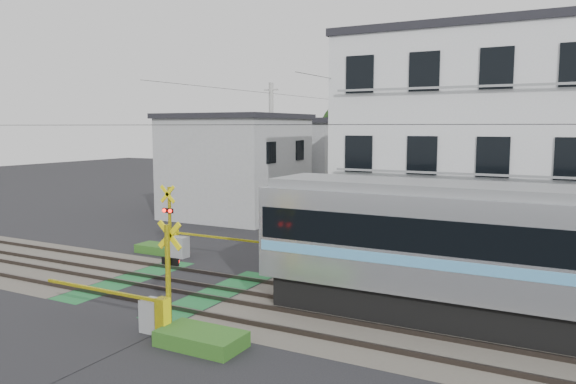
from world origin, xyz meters
The scene contains 11 objects.
ground centered at (0.00, 0.00, 0.00)m, with size 120.00×120.00×0.00m, color black.
track_bed centered at (0.00, 0.00, 0.04)m, with size 120.00×120.00×0.14m.
crossing_signal_near centered at (2.59, -3.65, 0.71)m, with size 4.74×0.65×3.09m.
crossing_signal_far centered at (-2.59, 3.65, 0.71)m, with size 4.74×0.65×3.09m.
apartment_block centered at (8.50, 9.49, 4.66)m, with size 10.20×8.36×9.30m.
houses_row centered at (0.25, 25.92, 3.24)m, with size 22.07×31.35×6.80m.
tree_hill centered at (0.63, 49.04, 5.16)m, with size 40.00×12.28×11.60m.
catenary centered at (6.00, 0.03, 3.70)m, with size 60.00×5.04×7.00m.
utility_poles centered at (-1.05, 23.01, 4.08)m, with size 7.90×42.00×8.00m.
pedestrian centered at (-0.80, 33.28, 0.94)m, with size 0.69×0.45×1.88m, color #262A30.
weed_patches centered at (1.76, -0.09, 0.18)m, with size 10.25×8.80×0.40m.
Camera 1 is at (12.60, -14.80, 5.55)m, focal length 35.00 mm.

